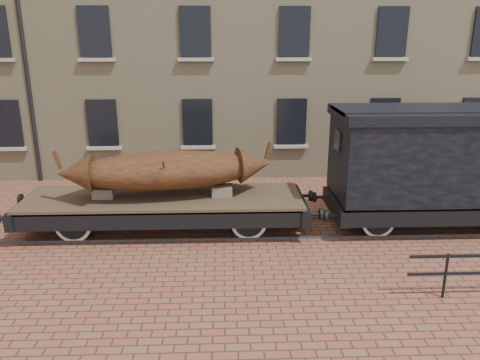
{
  "coord_description": "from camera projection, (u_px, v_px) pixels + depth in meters",
  "views": [
    {
      "loc": [
        -1.58,
        -12.28,
        5.25
      ],
      "look_at": [
        -1.09,
        0.5,
        1.3
      ],
      "focal_mm": 35.0,
      "sensor_mm": 36.0,
      "label": 1
    }
  ],
  "objects": [
    {
      "name": "goods_van",
      "position": [
        440.0,
        154.0,
        12.86
      ],
      "size": [
        6.61,
        2.41,
        3.42
      ],
      "color": "black",
      "rests_on": "ground"
    },
    {
      "name": "iron_boat",
      "position": [
        167.0,
        170.0,
        12.7
      ],
      "size": [
        5.79,
        2.31,
        1.42
      ],
      "color": "brown",
      "rests_on": "flatcar_wagon"
    },
    {
      "name": "rail_track",
      "position": [
        279.0,
        227.0,
        13.33
      ],
      "size": [
        30.0,
        1.52,
        0.06
      ],
      "color": "#59595E",
      "rests_on": "ground"
    },
    {
      "name": "ground",
      "position": [
        279.0,
        228.0,
        13.33
      ],
      "size": [
        90.0,
        90.0,
        0.0
      ],
      "primitive_type": "plane",
      "color": "brown"
    },
    {
      "name": "flatcar_wagon",
      "position": [
        164.0,
        203.0,
        12.98
      ],
      "size": [
        8.57,
        2.33,
        1.29
      ],
      "color": "#453A25",
      "rests_on": "ground"
    }
  ]
}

